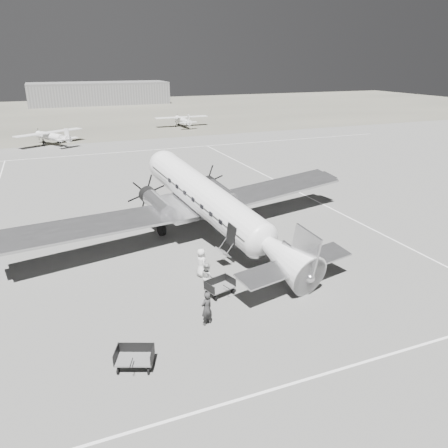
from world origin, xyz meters
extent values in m
plane|color=slate|center=(0.00, 0.00, 0.00)|extent=(260.00, 260.00, 0.00)
cube|color=silver|center=(0.00, -14.00, 0.01)|extent=(60.00, 0.15, 0.01)
cube|color=silver|center=(12.00, 0.00, 0.01)|extent=(0.15, 80.00, 0.01)
cube|color=silver|center=(0.00, 40.00, 0.01)|extent=(90.00, 0.15, 0.01)
cube|color=#646154|center=(0.00, 95.00, 0.00)|extent=(260.00, 90.00, 0.01)
cube|color=slate|center=(5.00, 120.00, 3.00)|extent=(42.00, 14.00, 6.00)
cube|color=#5B5B5B|center=(5.00, 120.00, 6.30)|extent=(42.00, 14.00, 0.60)
imported|color=#2D2D2D|center=(-5.52, -8.28, 0.96)|extent=(0.81, 0.67, 1.91)
imported|color=#AAAAA8|center=(-4.22, -4.82, 0.90)|extent=(0.77, 0.94, 1.80)
imported|color=silver|center=(-3.96, -2.93, 0.95)|extent=(0.76, 1.02, 1.91)
camera|label=1|loc=(-12.14, -27.09, 13.24)|focal=35.00mm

